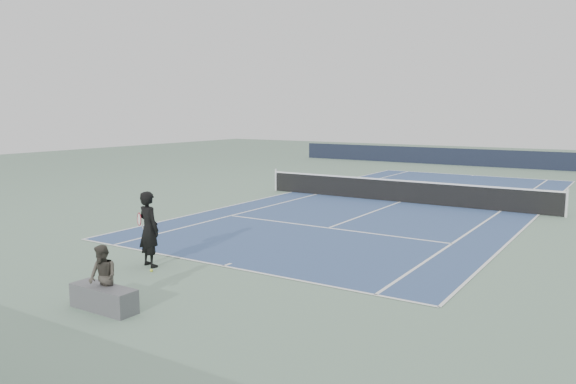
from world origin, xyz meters
The scene contains 7 objects.
ground centered at (0.00, 0.00, 0.00)m, with size 80.00×80.00×0.00m, color slate.
court_surface centered at (0.00, 0.00, 0.01)m, with size 10.97×23.77×0.01m, color #324A77.
tennis_net centered at (0.00, 0.00, 0.50)m, with size 12.90×0.10×1.07m.
windscreen_far centered at (0.00, 17.88, 0.60)m, with size 30.00×0.25×1.20m, color black.
tennis_player centered at (-1.58, -12.84, 0.95)m, with size 0.86×0.67×1.90m.
tennis_ball centered at (-1.17, -13.19, 0.04)m, with size 0.07×0.07×0.07m, color yellow.
spectator_bench centered at (-0.01, -15.55, 0.46)m, with size 1.54×0.71×1.29m.
Camera 1 is at (8.72, -22.49, 3.87)m, focal length 35.00 mm.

